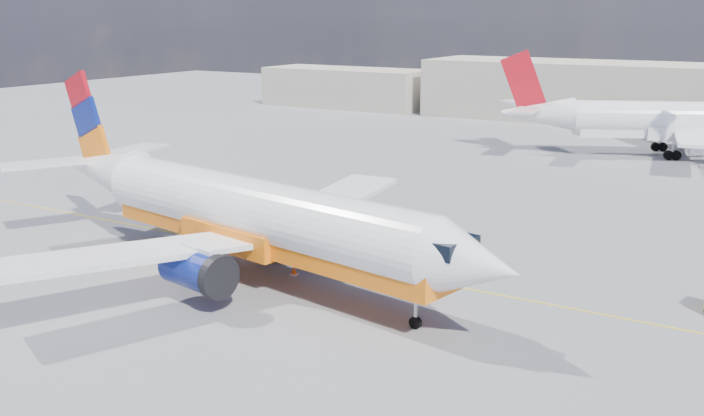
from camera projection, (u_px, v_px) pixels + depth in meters
The scene contains 7 objects.
ground at pixel (361, 289), 42.40m from camera, with size 240.00×240.00×0.00m, color slate.
taxi_line at pixel (387, 273), 44.89m from camera, with size 70.00×0.15×0.01m, color yellow.
terminal_main at pixel (688, 96), 101.23m from camera, with size 70.00×14.00×8.00m, color beige.
terminal_annex at pixel (347, 88), 124.04m from camera, with size 26.00×10.00×6.00m, color beige.
main_jet at pixel (246, 214), 43.79m from camera, with size 35.97×27.90×10.86m.
second_jet at pixel (679, 121), 81.03m from camera, with size 35.02×26.34×10.83m.
traffic_cone at pixel (294, 270), 44.66m from camera, with size 0.40×0.40×0.56m.
Camera 1 is at (20.31, -34.55, 14.54)m, focal length 40.00 mm.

